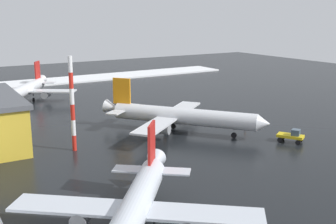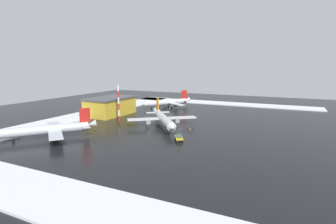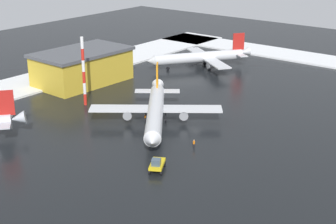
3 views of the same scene
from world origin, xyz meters
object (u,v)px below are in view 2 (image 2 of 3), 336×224
airplane_foreground_jet (163,119)px  airplane_parked_portside (48,130)px  antenna_mast (119,104)px  cargo_hangar (110,106)px  airplane_far_rear (167,102)px  pushback_tug (179,138)px  ground_crew_by_nose_gear (157,124)px  ground_crew_near_tug (190,130)px

airplane_foreground_jet → airplane_parked_portside: airplane_foreground_jet is taller
antenna_mast → cargo_hangar: antenna_mast is taller
airplane_far_rear → airplane_parked_portside: bearing=28.8°
airplane_far_rear → pushback_tug: size_ratio=5.50×
ground_crew_by_nose_gear → cargo_hangar: 34.10m
airplane_parked_portside → cargo_hangar: (-43.96, -8.35, 1.27)m
airplane_foreground_jet → pushback_tug: airplane_foreground_jet is taller
airplane_far_rear → pushback_tug: (60.59, 33.14, -1.86)m
pushback_tug → cargo_hangar: bearing=-149.3°
airplane_parked_portside → ground_crew_near_tug: airplane_parked_portside is taller
airplane_far_rear → ground_crew_near_tug: (48.92, 32.51, -2.18)m
airplane_foreground_jet → cargo_hangar: size_ratio=1.12×
pushback_tug → ground_crew_near_tug: bearing=153.8°
cargo_hangar → ground_crew_by_nose_gear: bearing=71.5°
ground_crew_near_tug → antenna_mast: 35.38m
airplane_parked_portside → cargo_hangar: airplane_parked_portside is taller
ground_crew_by_nose_gear → ground_crew_near_tug: size_ratio=1.00×
airplane_foreground_jet → airplane_far_rear: size_ratio=1.02×
cargo_hangar → airplane_far_rear: bearing=155.9°
airplane_parked_portside → airplane_far_rear: bearing=-145.8°
pushback_tug → ground_crew_near_tug: 11.70m
airplane_far_rear → ground_crew_near_tug: size_ratio=16.36×
airplane_far_rear → ground_crew_near_tug: bearing=67.8°
airplane_parked_portside → antenna_mast: bearing=-149.9°
airplane_parked_portside → antenna_mast: (-31.99, 5.34, 4.86)m
airplane_parked_portside → airplane_far_rear: size_ratio=0.95×
airplane_foreground_jet → airplane_parked_portside: bearing=-77.5°
airplane_far_rear → ground_crew_by_nose_gear: bearing=54.5°
ground_crew_by_nose_gear → ground_crew_near_tug: 16.90m
ground_crew_by_nose_gear → ground_crew_near_tug: same height
airplane_far_rear → antenna_mast: antenna_mast is taller
ground_crew_near_tug → ground_crew_by_nose_gear: bearing=26.4°
airplane_foreground_jet → airplane_parked_portside: 41.58m
pushback_tug → antenna_mast: antenna_mast is taller
ground_crew_by_nose_gear → cargo_hangar: cargo_hangar is taller
pushback_tug → ground_crew_near_tug: (-11.68, -0.63, -0.31)m
airplane_far_rear → cargo_hangar: size_ratio=1.10×
airplane_foreground_jet → airplane_parked_portside: (31.91, -26.66, -0.16)m
airplane_foreground_jet → pushback_tug: (16.13, 13.68, -2.04)m
ground_crew_by_nose_gear → cargo_hangar: bearing=78.0°
pushback_tug → antenna_mast: size_ratio=0.32×
ground_crew_near_tug → antenna_mast: antenna_mast is taller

